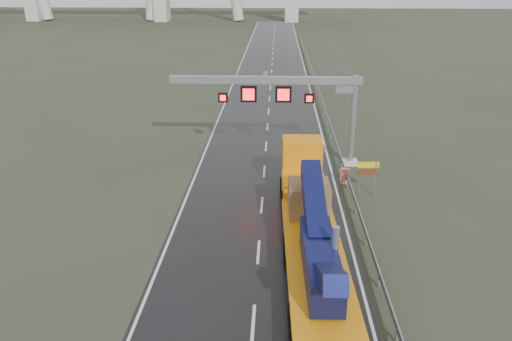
{
  "coord_description": "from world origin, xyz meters",
  "views": [
    {
      "loc": [
        0.89,
        -20.08,
        14.6
      ],
      "look_at": [
        -0.32,
        8.27,
        3.2
      ],
      "focal_mm": 35.0,
      "sensor_mm": 36.0,
      "label": 1
    }
  ],
  "objects_px": {
    "sign_gantry": "(293,95)",
    "exit_sign_pair": "(368,172)",
    "heavy_haul_truck": "(310,215)",
    "striped_barrier": "(345,176)"
  },
  "relations": [
    {
      "from": "exit_sign_pair",
      "to": "striped_barrier",
      "type": "relative_size",
      "value": 2.19
    },
    {
      "from": "heavy_haul_truck",
      "to": "exit_sign_pair",
      "type": "height_order",
      "value": "heavy_haul_truck"
    },
    {
      "from": "sign_gantry",
      "to": "exit_sign_pair",
      "type": "xyz_separation_m",
      "value": [
        5.14,
        -6.01,
        -3.86
      ]
    },
    {
      "from": "sign_gantry",
      "to": "exit_sign_pair",
      "type": "distance_m",
      "value": 8.8
    },
    {
      "from": "sign_gantry",
      "to": "heavy_haul_truck",
      "type": "bearing_deg",
      "value": -86.56
    },
    {
      "from": "sign_gantry",
      "to": "exit_sign_pair",
      "type": "bearing_deg",
      "value": -49.5
    },
    {
      "from": "sign_gantry",
      "to": "exit_sign_pair",
      "type": "relative_size",
      "value": 5.94
    },
    {
      "from": "exit_sign_pair",
      "to": "sign_gantry",
      "type": "bearing_deg",
      "value": 125.58
    },
    {
      "from": "exit_sign_pair",
      "to": "striped_barrier",
      "type": "bearing_deg",
      "value": 116.64
    },
    {
      "from": "heavy_haul_truck",
      "to": "sign_gantry",
      "type": "bearing_deg",
      "value": 91.86
    }
  ]
}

